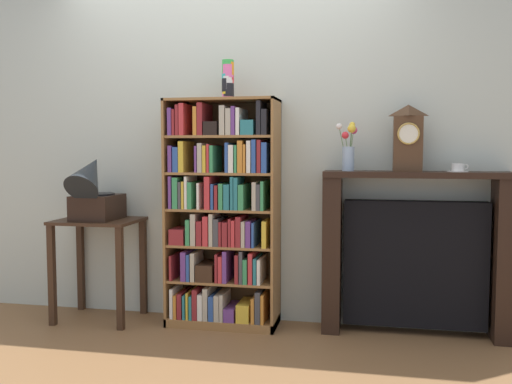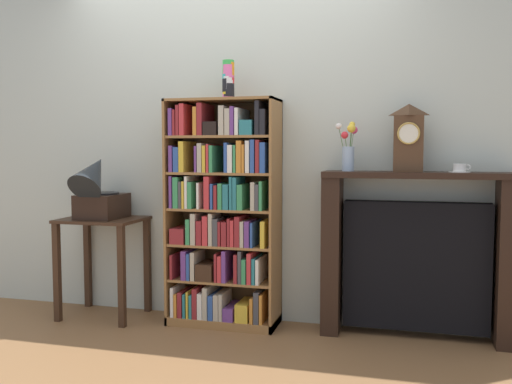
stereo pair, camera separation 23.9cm
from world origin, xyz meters
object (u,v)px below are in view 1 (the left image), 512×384
at_px(fireplace_mantel, 415,255).
at_px(side_table_left, 99,245).
at_px(bookshelf, 222,219).
at_px(mantel_clock, 408,138).
at_px(flower_vase, 349,149).
at_px(cup_stack, 228,79).
at_px(teacup_with_saucer, 458,168).
at_px(gramophone, 93,190).

bearing_deg(fireplace_mantel, side_table_left, -176.94).
distance_m(bookshelf, mantel_clock, 1.38).
bearing_deg(flower_vase, bookshelf, -177.51).
distance_m(cup_stack, fireplace_mantel, 1.74).
distance_m(fireplace_mantel, teacup_with_saucer, 0.64).
bearing_deg(mantel_clock, gramophone, -176.01).
xyz_separation_m(bookshelf, mantel_clock, (1.26, 0.04, 0.56)).
bearing_deg(bookshelf, mantel_clock, 1.80).
relative_size(fireplace_mantel, flower_vase, 3.69).
distance_m(bookshelf, gramophone, 0.94).
distance_m(cup_stack, side_table_left, 1.52).
relative_size(bookshelf, gramophone, 3.00).
bearing_deg(teacup_with_saucer, bookshelf, -178.48).
xyz_separation_m(bookshelf, side_table_left, (-0.92, -0.05, -0.21)).
bearing_deg(gramophone, fireplace_mantel, 4.55).
relative_size(bookshelf, flower_vase, 4.83).
bearing_deg(mantel_clock, flower_vase, -179.75).
bearing_deg(flower_vase, fireplace_mantel, 3.60).
bearing_deg(cup_stack, gramophone, -173.11).
distance_m(cup_stack, teacup_with_saucer, 1.64).
height_order(cup_stack, gramophone, cup_stack).
height_order(flower_vase, teacup_with_saucer, flower_vase).
bearing_deg(gramophone, teacup_with_saucer, 3.53).
bearing_deg(fireplace_mantel, flower_vase, -176.40).
xyz_separation_m(cup_stack, flower_vase, (0.83, 0.03, -0.48)).
relative_size(bookshelf, fireplace_mantel, 1.31).
distance_m(gramophone, mantel_clock, 2.21).
height_order(mantel_clock, teacup_with_saucer, mantel_clock).
xyz_separation_m(side_table_left, mantel_clock, (2.17, 0.09, 0.77)).
bearing_deg(gramophone, flower_vase, 4.79).
bearing_deg(bookshelf, fireplace_mantel, 2.86).
bearing_deg(teacup_with_saucer, gramophone, -176.47).
bearing_deg(side_table_left, bookshelf, 3.35).
xyz_separation_m(bookshelf, cup_stack, (0.05, 0.00, 0.97)).
relative_size(side_table_left, teacup_with_saucer, 5.51).
height_order(cup_stack, fireplace_mantel, cup_stack).
relative_size(side_table_left, gramophone, 1.39).
bearing_deg(teacup_with_saucer, cup_stack, -178.60).
distance_m(gramophone, fireplace_mantel, 2.28).
height_order(bookshelf, mantel_clock, bookshelf).
height_order(cup_stack, teacup_with_saucer, cup_stack).
bearing_deg(side_table_left, gramophone, -90.00).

